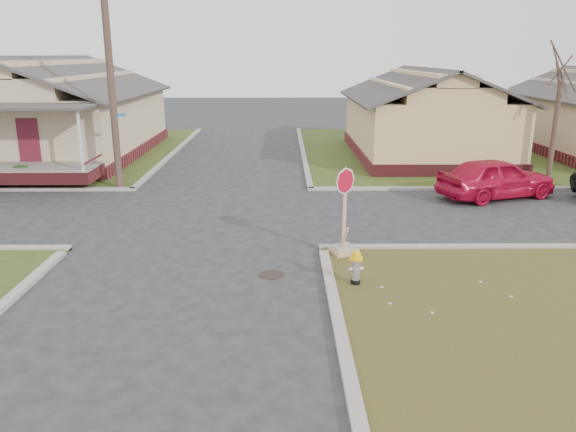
{
  "coord_description": "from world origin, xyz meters",
  "views": [
    {
      "loc": [
        2.49,
        -13.54,
        5.29
      ],
      "look_at": [
        2.62,
        1.0,
        1.1
      ],
      "focal_mm": 35.0,
      "sensor_mm": 36.0,
      "label": 1
    }
  ],
  "objects_px": {
    "utility_pole": "(110,72)",
    "stop_sign": "(344,235)",
    "fire_hydrant": "(356,265)",
    "red_sedan": "(496,178)"
  },
  "relations": [
    {
      "from": "fire_hydrant",
      "to": "stop_sign",
      "type": "bearing_deg",
      "value": 79.7
    },
    {
      "from": "utility_pole",
      "to": "stop_sign",
      "type": "xyz_separation_m",
      "value": [
        8.33,
        -7.94,
        -4.1
      ]
    },
    {
      "from": "utility_pole",
      "to": "stop_sign",
      "type": "distance_m",
      "value": 12.22
    },
    {
      "from": "fire_hydrant",
      "to": "stop_sign",
      "type": "relative_size",
      "value": 0.35
    },
    {
      "from": "utility_pole",
      "to": "red_sedan",
      "type": "relative_size",
      "value": 1.97
    },
    {
      "from": "fire_hydrant",
      "to": "stop_sign",
      "type": "distance_m",
      "value": 2.14
    },
    {
      "from": "utility_pole",
      "to": "stop_sign",
      "type": "relative_size",
      "value": 3.76
    },
    {
      "from": "utility_pole",
      "to": "fire_hydrant",
      "type": "relative_size",
      "value": 10.69
    },
    {
      "from": "utility_pole",
      "to": "fire_hydrant",
      "type": "xyz_separation_m",
      "value": [
        8.4,
        -10.07,
        -4.15
      ]
    },
    {
      "from": "utility_pole",
      "to": "fire_hydrant",
      "type": "distance_m",
      "value": 13.76
    }
  ]
}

